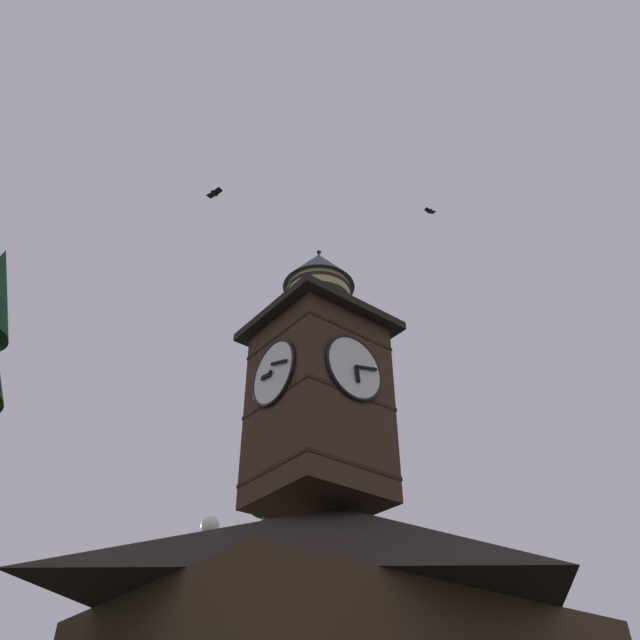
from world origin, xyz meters
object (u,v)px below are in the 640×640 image
(moon, at_px, (210,526))
(flying_bird_high, at_px, (214,193))
(flying_bird_low, at_px, (430,211))
(clock_tower, at_px, (318,379))

(moon, xyz_separation_m, flying_bird_high, (16.94, 29.45, 0.28))
(flying_bird_high, xyz_separation_m, flying_bird_low, (-8.67, 1.91, 3.10))
(moon, distance_m, flying_bird_low, 32.61)
(clock_tower, bearing_deg, flying_bird_low, 171.25)
(flying_bird_high, relative_size, flying_bird_low, 1.25)
(clock_tower, relative_size, flying_bird_high, 14.15)
(clock_tower, xyz_separation_m, flying_bird_low, (-5.16, 0.79, 9.43))
(clock_tower, height_order, moon, moon)
(flying_bird_low, bearing_deg, clock_tower, -8.75)
(moon, distance_m, flying_bird_high, 33.98)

